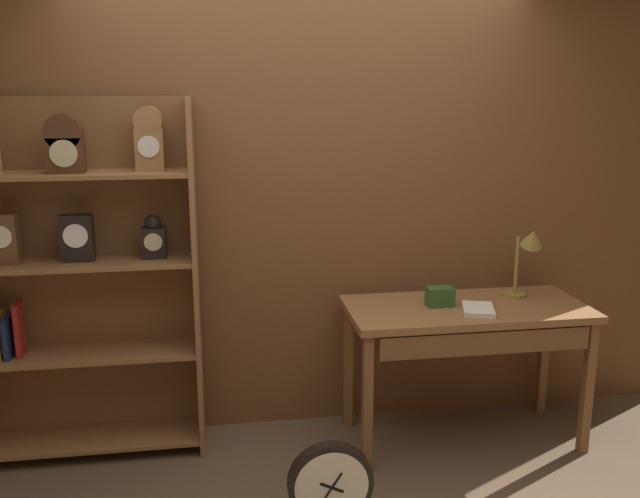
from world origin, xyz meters
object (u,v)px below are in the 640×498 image
object	(u,v)px
bookshelf	(77,273)
open_repair_manual	(478,309)
desk_lamp	(528,250)
toolbox_small	(440,297)
workbench	(468,324)
round_clock_large	(331,486)

from	to	relation	value
bookshelf	open_repair_manual	xyz separation A→B (m)	(2.09, -0.31, -0.21)
desk_lamp	toolbox_small	world-z (taller)	desk_lamp
bookshelf	workbench	size ratio (longest dim) A/B	1.45
toolbox_small	desk_lamp	bearing A→B (deg)	6.92
workbench	toolbox_small	xyz separation A→B (m)	(-0.15, 0.05, 0.15)
bookshelf	round_clock_large	world-z (taller)	bookshelf
toolbox_small	open_repair_manual	distance (m)	0.22
workbench	open_repair_manual	world-z (taller)	open_repair_manual
toolbox_small	workbench	bearing A→B (deg)	-17.84
round_clock_large	desk_lamp	bearing A→B (deg)	32.34
desk_lamp	round_clock_large	xyz separation A→B (m)	(-1.26, -0.80, -0.85)
bookshelf	toolbox_small	size ratio (longest dim) A/B	13.31
open_repair_manual	round_clock_large	xyz separation A→B (m)	(-0.90, -0.60, -0.59)
workbench	desk_lamp	world-z (taller)	desk_lamp
bookshelf	desk_lamp	size ratio (longest dim) A/B	4.55
bookshelf	round_clock_large	xyz separation A→B (m)	(1.19, -0.91, -0.79)
bookshelf	desk_lamp	bearing A→B (deg)	-2.75
workbench	open_repair_manual	distance (m)	0.14
workbench	bookshelf	bearing A→B (deg)	173.69
bookshelf	desk_lamp	distance (m)	2.45
desk_lamp	toolbox_small	distance (m)	0.58
toolbox_small	open_repair_manual	size ratio (longest dim) A/B	0.65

